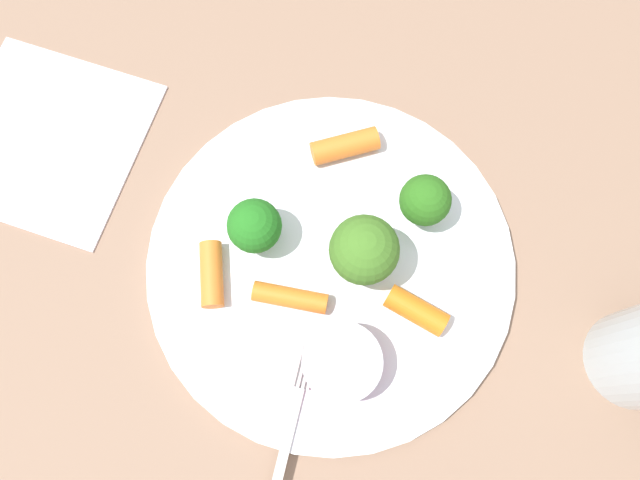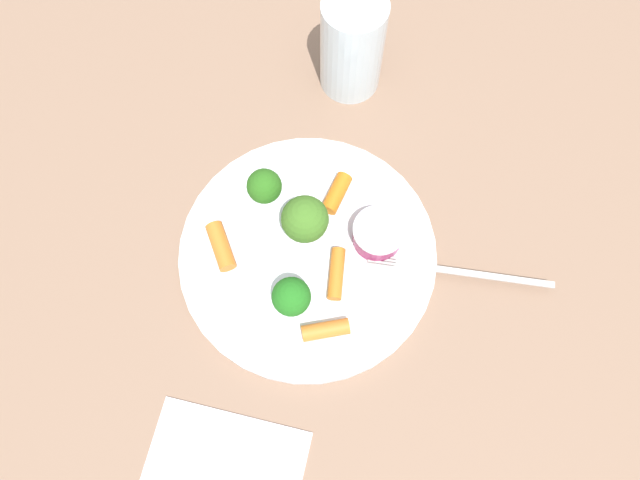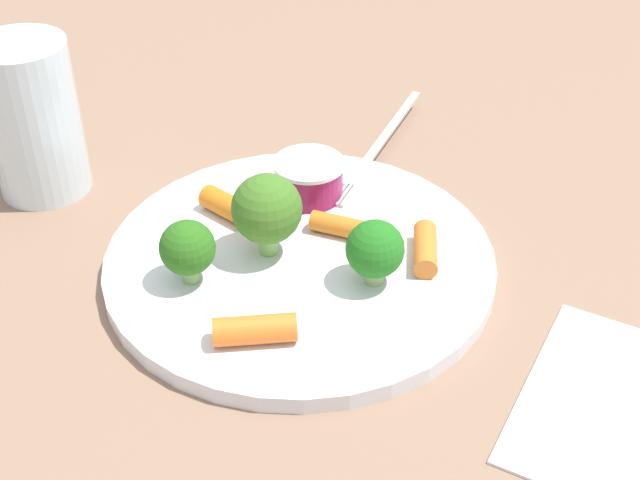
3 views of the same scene
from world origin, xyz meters
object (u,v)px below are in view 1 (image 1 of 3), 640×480
(carrot_stick_3, at_px, (290,297))
(napkin, at_px, (47,139))
(sauce_cup, at_px, (342,363))
(broccoli_floret_1, at_px, (254,226))
(broccoli_floret_2, at_px, (425,201))
(plate, at_px, (331,265))
(broccoli_floret_0, at_px, (364,244))
(carrot_stick_2, at_px, (416,310))
(carrot_stick_1, at_px, (212,274))
(carrot_stick_0, at_px, (345,146))

(carrot_stick_3, xyz_separation_m, napkin, (-0.13, -0.19, -0.02))
(sauce_cup, height_order, broccoli_floret_1, broccoli_floret_1)
(broccoli_floret_1, height_order, broccoli_floret_2, same)
(carrot_stick_3, bearing_deg, plate, 132.41)
(broccoli_floret_0, bearing_deg, sauce_cup, -11.40)
(broccoli_floret_1, distance_m, carrot_stick_2, 0.12)
(broccoli_floret_0, distance_m, broccoli_floret_2, 0.06)
(broccoli_floret_1, bearing_deg, carrot_stick_3, 27.21)
(broccoli_floret_1, distance_m, carrot_stick_1, 0.05)
(broccoli_floret_0, relative_size, broccoli_floret_2, 1.32)
(broccoli_floret_2, height_order, carrot_stick_0, broccoli_floret_2)
(broccoli_floret_1, relative_size, carrot_stick_2, 1.05)
(broccoli_floret_0, distance_m, carrot_stick_2, 0.06)
(carrot_stick_1, distance_m, carrot_stick_3, 0.06)
(broccoli_floret_0, xyz_separation_m, carrot_stick_3, (0.03, -0.05, -0.03))
(sauce_cup, xyz_separation_m, carrot_stick_3, (-0.05, -0.03, -0.01))
(broccoli_floret_0, height_order, broccoli_floret_2, broccoli_floret_0)
(plate, relative_size, carrot_stick_3, 5.08)
(broccoli_floret_2, relative_size, carrot_stick_0, 0.89)
(carrot_stick_1, relative_size, napkin, 0.32)
(carrot_stick_1, bearing_deg, carrot_stick_2, 79.44)
(sauce_cup, relative_size, carrot_stick_1, 1.14)
(sauce_cup, bearing_deg, broccoli_floret_0, 168.60)
(plate, xyz_separation_m, broccoli_floret_1, (-0.02, -0.05, 0.03))
(carrot_stick_3, relative_size, napkin, 0.36)
(sauce_cup, bearing_deg, broccoli_floret_2, 151.63)
(plate, xyz_separation_m, carrot_stick_0, (-0.09, 0.01, 0.01))
(broccoli_floret_0, height_order, carrot_stick_3, broccoli_floret_0)
(broccoli_floret_1, bearing_deg, sauce_cup, 32.46)
(carrot_stick_2, height_order, carrot_stick_3, carrot_stick_2)
(plate, relative_size, broccoli_floret_0, 4.48)
(broccoli_floret_2, relative_size, carrot_stick_2, 1.03)
(sauce_cup, distance_m, carrot_stick_1, 0.11)
(plate, relative_size, carrot_stick_1, 5.76)
(broccoli_floret_0, bearing_deg, plate, -78.35)
(carrot_stick_0, bearing_deg, plate, -7.44)
(carrot_stick_1, height_order, napkin, carrot_stick_1)
(broccoli_floret_1, distance_m, carrot_stick_3, 0.05)
(sauce_cup, relative_size, carrot_stick_3, 1.01)
(broccoli_floret_1, distance_m, broccoli_floret_2, 0.12)
(broccoli_floret_2, relative_size, carrot_stick_3, 0.86)
(broccoli_floret_2, xyz_separation_m, carrot_stick_1, (0.05, -0.15, -0.02))
(plate, relative_size, broccoli_floret_1, 5.82)
(sauce_cup, height_order, carrot_stick_2, sauce_cup)
(carrot_stick_1, bearing_deg, sauce_cup, 55.18)
(broccoli_floret_2, bearing_deg, broccoli_floret_1, -81.46)
(broccoli_floret_1, distance_m, napkin, 0.19)
(carrot_stick_2, bearing_deg, broccoli_floret_0, -137.93)
(carrot_stick_1, bearing_deg, plate, 96.57)
(carrot_stick_2, bearing_deg, carrot_stick_0, -159.20)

